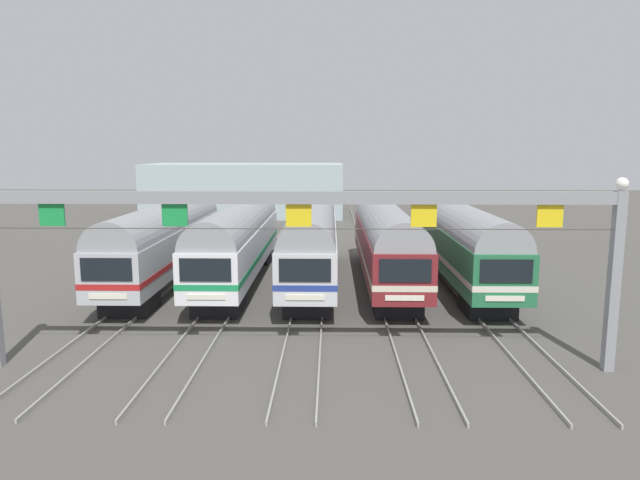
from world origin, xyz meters
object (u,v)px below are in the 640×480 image
object	(u,v)px
commuter_train_silver	(312,239)
commuter_train_green	(460,239)
commuter_train_white	(238,238)
catenary_gantry	(299,225)
commuter_train_maroon	(386,239)
commuter_train_stainless	(165,238)

from	to	relation	value
commuter_train_silver	commuter_train_green	bearing A→B (deg)	0.00
commuter_train_white	catenary_gantry	xyz separation A→B (m)	(4.38, -13.50, 2.59)
commuter_train_maroon	commuter_train_green	size ratio (longest dim) A/B	1.00
commuter_train_white	commuter_train_silver	world-z (taller)	commuter_train_white
commuter_train_maroon	catenary_gantry	distance (m)	14.42
commuter_train_green	catenary_gantry	bearing A→B (deg)	-122.97
commuter_train_stainless	catenary_gantry	bearing A→B (deg)	-57.04
commuter_train_stainless	commuter_train_silver	distance (m)	8.75
commuter_train_stainless	commuter_train_white	bearing A→B (deg)	0.00
commuter_train_white	commuter_train_green	world-z (taller)	commuter_train_white
commuter_train_silver	commuter_train_green	xyz separation A→B (m)	(8.75, 0.00, 0.00)
commuter_train_white	commuter_train_silver	size ratio (longest dim) A/B	1.00
commuter_train_stainless	commuter_train_maroon	size ratio (longest dim) A/B	1.00
commuter_train_white	commuter_train_maroon	size ratio (longest dim) A/B	1.00
commuter_train_white	catenary_gantry	bearing A→B (deg)	-72.04
commuter_train_maroon	catenary_gantry	size ratio (longest dim) A/B	0.79
commuter_train_silver	commuter_train_maroon	world-z (taller)	commuter_train_maroon
catenary_gantry	commuter_train_green	bearing A→B (deg)	57.03
commuter_train_stainless	commuter_train_white	size ratio (longest dim) A/B	1.00
commuter_train_maroon	commuter_train_white	bearing A→B (deg)	180.00
commuter_train_maroon	catenary_gantry	world-z (taller)	catenary_gantry
commuter_train_stainless	commuter_train_green	size ratio (longest dim) A/B	1.00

